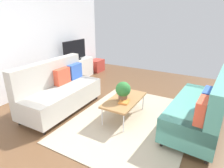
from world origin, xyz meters
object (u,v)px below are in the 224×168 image
(coffee_table, at_px, (124,100))
(potted_plant, at_px, (123,90))
(couch_green, at_px, (202,108))
(tv_console, at_px, (76,70))
(vase_0, at_px, (61,61))
(tv, at_px, (75,51))
(table_book_0, at_px, (124,101))
(couch_beige, at_px, (59,91))
(storage_trunk, at_px, (97,66))
(bottle_1, at_px, (70,59))
(bottle_0, at_px, (67,60))

(coffee_table, bearing_deg, potted_plant, 170.14)
(couch_green, distance_m, tv_console, 4.09)
(potted_plant, height_order, vase_0, potted_plant)
(tv_console, bearing_deg, tv, -90.00)
(tv, distance_m, table_book_0, 3.04)
(couch_beige, xyz_separation_m, vase_0, (1.26, 1.13, 0.27))
(couch_green, height_order, vase_0, couch_green)
(couch_green, relative_size, tv_console, 1.40)
(couch_green, xyz_separation_m, vase_0, (0.60, 3.97, 0.27))
(couch_green, relative_size, table_book_0, 8.16)
(couch_green, distance_m, storage_trunk, 4.45)
(couch_green, distance_m, tv, 4.11)
(storage_trunk, distance_m, potted_plant, 3.56)
(tv, relative_size, bottle_1, 4.89)
(vase_0, bearing_deg, storage_trunk, -5.10)
(bottle_0, xyz_separation_m, bottle_1, (0.11, 0.00, -0.00))
(couch_beige, height_order, table_book_0, couch_beige)
(tv_console, height_order, vase_0, vase_0)
(tv_console, relative_size, bottle_0, 6.76)
(storage_trunk, height_order, potted_plant, potted_plant)
(tv_console, bearing_deg, bottle_0, -174.28)
(potted_plant, bearing_deg, couch_beige, 103.10)
(coffee_table, distance_m, tv, 2.93)
(couch_beige, xyz_separation_m, coffee_table, (0.38, -1.42, -0.05))
(tv_console, height_order, table_book_0, tv_console)
(tv_console, relative_size, storage_trunk, 2.69)
(coffee_table, bearing_deg, couch_beige, 105.11)
(bottle_0, bearing_deg, storage_trunk, -2.29)
(tv_console, bearing_deg, storage_trunk, -5.19)
(coffee_table, xyz_separation_m, table_book_0, (-0.14, -0.06, 0.04))
(tv_console, bearing_deg, couch_beige, -149.58)
(couch_green, distance_m, bottle_1, 3.99)
(tv_console, xyz_separation_m, tv, (-0.00, -0.02, 0.63))
(couch_beige, height_order, tv_console, couch_beige)
(tv, distance_m, storage_trunk, 1.32)
(potted_plant, xyz_separation_m, table_book_0, (-0.08, -0.07, -0.20))
(bottle_0, height_order, bottle_1, bottle_0)
(vase_0, bearing_deg, tv_console, -4.93)
(tv_console, xyz_separation_m, table_book_0, (-1.59, -2.56, 0.12))
(tv_console, distance_m, tv, 0.63)
(coffee_table, distance_m, bottle_1, 2.74)
(coffee_table, height_order, bottle_0, bottle_0)
(vase_0, bearing_deg, couch_green, -98.53)
(couch_beige, bearing_deg, coffee_table, 104.07)
(couch_green, height_order, bottle_0, couch_green)
(couch_beige, height_order, bottle_0, couch_beige)
(tv_console, bearing_deg, bottle_1, -172.22)
(tv, height_order, bottle_0, tv)
(tv, height_order, potted_plant, tv)
(potted_plant, xyz_separation_m, vase_0, (0.93, 2.54, 0.09))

